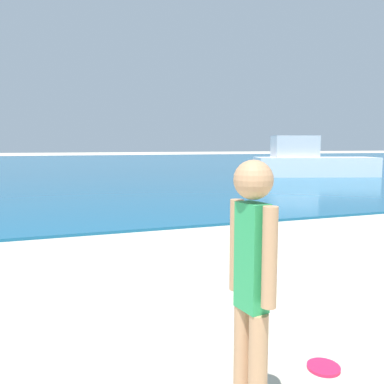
% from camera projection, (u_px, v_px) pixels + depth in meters
% --- Properties ---
extents(water, '(160.00, 60.00, 0.06)m').
position_uv_depth(water, '(77.00, 164.00, 36.25)').
color(water, '#14567F').
rests_on(water, ground).
extents(person_standing, '(0.22, 0.37, 1.64)m').
position_uv_depth(person_standing, '(251.00, 287.00, 2.23)').
color(person_standing, tan).
rests_on(person_standing, ground).
extents(frisbee, '(0.25, 0.25, 0.03)m').
position_uv_depth(frisbee, '(324.00, 367.00, 3.09)').
color(frisbee, '#E51E4C').
rests_on(frisbee, ground).
extents(boat_near, '(6.63, 3.80, 2.15)m').
position_uv_depth(boat_near, '(311.00, 162.00, 21.39)').
color(boat_near, white).
rests_on(boat_near, water).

